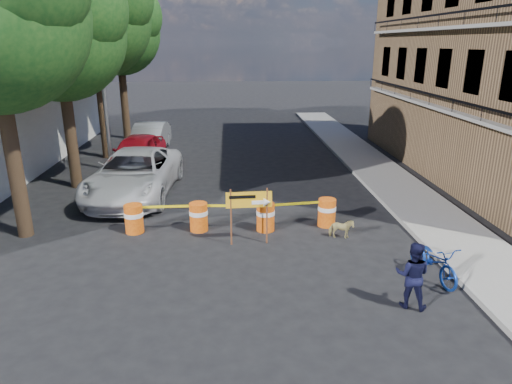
{
  "coord_description": "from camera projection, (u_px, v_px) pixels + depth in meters",
  "views": [
    {
      "loc": [
        -0.54,
        -11.27,
        5.62
      ],
      "look_at": [
        0.26,
        1.87,
        1.3
      ],
      "focal_mm": 32.0,
      "sensor_mm": 36.0,
      "label": 1
    }
  ],
  "objects": [
    {
      "name": "barrel_far_left",
      "position": [
        134.0,
        218.0,
        14.06
      ],
      "size": [
        0.58,
        0.58,
        0.9
      ],
      "color": "#CD400C",
      "rests_on": "ground"
    },
    {
      "name": "sidewalk_east",
      "position": [
        396.0,
        186.0,
        18.5
      ],
      "size": [
        2.4,
        40.0,
        0.15
      ],
      "primitive_type": "cube",
      "color": "gray",
      "rests_on": "ground"
    },
    {
      "name": "tree_mid_a",
      "position": [
        59.0,
        32.0,
        16.86
      ],
      "size": [
        5.25,
        5.0,
        8.68
      ],
      "color": "#332316",
      "rests_on": "ground"
    },
    {
      "name": "sedan_silver",
      "position": [
        150.0,
        138.0,
        24.55
      ],
      "size": [
        1.82,
        4.67,
        1.52
      ],
      "primitive_type": "imported",
      "rotation": [
        0.0,
        0.0,
        -0.05
      ],
      "color": "#9FA3A6",
      "rests_on": "ground"
    },
    {
      "name": "barrel_far_right",
      "position": [
        327.0,
        212.0,
        14.58
      ],
      "size": [
        0.58,
        0.58,
        0.9
      ],
      "color": "#CD400C",
      "rests_on": "ground"
    },
    {
      "name": "ground",
      "position": [
        251.0,
        258.0,
        12.47
      ],
      "size": [
        120.0,
        120.0,
        0.0
      ],
      "primitive_type": "plane",
      "color": "black",
      "rests_on": "ground"
    },
    {
      "name": "tree_mid_b",
      "position": [
        95.0,
        18.0,
        21.38
      ],
      "size": [
        5.67,
        5.4,
        9.62
      ],
      "color": "#332316",
      "rests_on": "ground"
    },
    {
      "name": "barrel_mid_left",
      "position": [
        199.0,
        216.0,
        14.21
      ],
      "size": [
        0.58,
        0.58,
        0.9
      ],
      "color": "#CD400C",
      "rests_on": "ground"
    },
    {
      "name": "tree_far",
      "position": [
        119.0,
        32.0,
        26.28
      ],
      "size": [
        5.04,
        4.8,
        8.84
      ],
      "color": "#332316",
      "rests_on": "ground"
    },
    {
      "name": "dog",
      "position": [
        341.0,
        229.0,
        13.68
      ],
      "size": [
        0.77,
        0.45,
        0.61
      ],
      "primitive_type": "imported",
      "rotation": [
        0.0,
        0.0,
        1.4
      ],
      "color": "tan",
      "rests_on": "ground"
    },
    {
      "name": "sedan_red",
      "position": [
        137.0,
        152.0,
        21.11
      ],
      "size": [
        2.45,
        4.85,
        1.58
      ],
      "primitive_type": "imported",
      "rotation": [
        0.0,
        0.0,
        -0.13
      ],
      "color": "maroon",
      "rests_on": "ground"
    },
    {
      "name": "suv_white",
      "position": [
        134.0,
        174.0,
        17.37
      ],
      "size": [
        3.25,
        6.35,
        1.71
      ],
      "primitive_type": "imported",
      "rotation": [
        0.0,
        0.0,
        -0.07
      ],
      "color": "silver",
      "rests_on": "ground"
    },
    {
      "name": "barrel_mid_right",
      "position": [
        266.0,
        216.0,
        14.21
      ],
      "size": [
        0.58,
        0.58,
        0.9
      ],
      "color": "#CD400C",
      "rests_on": "ground"
    },
    {
      "name": "detour_sign",
      "position": [
        255.0,
        204.0,
        13.02
      ],
      "size": [
        1.32,
        0.26,
        1.7
      ],
      "rotation": [
        0.0,
        0.0,
        0.05
      ],
      "color": "#592D19",
      "rests_on": "ground"
    },
    {
      "name": "bicycle",
      "position": [
        436.0,
        244.0,
        11.15
      ],
      "size": [
        0.84,
        1.09,
        1.87
      ],
      "primitive_type": "imported",
      "rotation": [
        0.0,
        0.0,
        0.2
      ],
      "color": "#143AA4",
      "rests_on": "ground"
    },
    {
      "name": "pedestrian",
      "position": [
        412.0,
        275.0,
        9.99
      ],
      "size": [
        0.92,
        0.84,
        1.55
      ],
      "primitive_type": "imported",
      "rotation": [
        0.0,
        0.0,
        2.73
      ],
      "color": "black",
      "rests_on": "ground"
    },
    {
      "name": "streetlamp",
      "position": [
        103.0,
        73.0,
        19.78
      ],
      "size": [
        1.25,
        0.18,
        8.0
      ],
      "color": "gray",
      "rests_on": "ground"
    }
  ]
}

